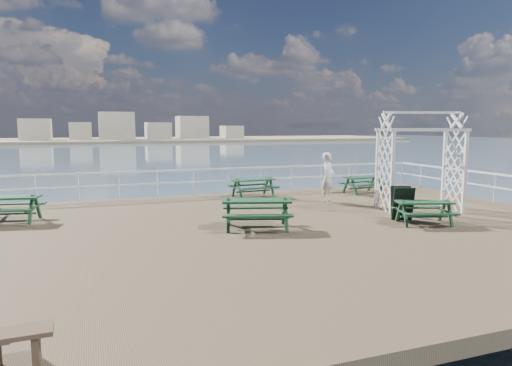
% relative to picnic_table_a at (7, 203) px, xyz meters
% --- Properties ---
extents(ground, '(18.00, 14.00, 0.30)m').
position_rel_picnic_table_a_xyz_m(ground, '(7.80, -3.50, -0.71)').
color(ground, brown).
rests_on(ground, ground).
extents(sea_backdrop, '(300.00, 300.00, 9.20)m').
position_rel_picnic_table_a_xyz_m(sea_backdrop, '(20.34, 130.56, -1.07)').
color(sea_backdrop, '#3A5262').
rests_on(sea_backdrop, ground).
extents(railing, '(17.77, 13.76, 1.10)m').
position_rel_picnic_table_a_xyz_m(railing, '(7.73, -0.94, 0.31)').
color(railing, white).
rests_on(railing, ground).
extents(picnic_table_a, '(2.07, 1.80, 0.88)m').
position_rel_picnic_table_a_xyz_m(picnic_table_a, '(0.00, 0.00, 0.00)').
color(picnic_table_a, '#14371A').
rests_on(picnic_table_a, ground).
extents(picnic_table_b, '(1.81, 1.51, 0.83)m').
position_rel_picnic_table_a_xyz_m(picnic_table_b, '(8.49, 2.07, -0.04)').
color(picnic_table_b, '#14371A').
rests_on(picnic_table_b, ground).
extents(picnic_table_c, '(1.78, 1.50, 0.80)m').
position_rel_picnic_table_a_xyz_m(picnic_table_c, '(13.23, 1.45, -0.05)').
color(picnic_table_c, '#14371A').
rests_on(picnic_table_c, ground).
extents(picnic_table_d, '(2.26, 2.02, 0.92)m').
position_rel_picnic_table_a_xyz_m(picnic_table_d, '(6.69, -3.29, 0.03)').
color(picnic_table_d, '#14371A').
rests_on(picnic_table_d, ground).
extents(picnic_table_e, '(1.88, 1.69, 0.76)m').
position_rel_picnic_table_a_xyz_m(picnic_table_e, '(11.47, -4.43, -0.08)').
color(picnic_table_e, '#14371A').
rests_on(picnic_table_e, ground).
extents(trellis_arbor, '(2.94, 2.03, 3.32)m').
position_rel_picnic_table_a_xyz_m(trellis_arbor, '(12.80, -2.55, 0.91)').
color(trellis_arbor, white).
rests_on(trellis_arbor, ground).
extents(sandwich_board, '(0.75, 0.65, 1.03)m').
position_rel_picnic_table_a_xyz_m(sandwich_board, '(11.25, -3.71, -0.06)').
color(sandwich_board, black).
rests_on(sandwich_board, ground).
extents(person, '(0.80, 0.78, 1.86)m').
position_rel_picnic_table_a_xyz_m(person, '(10.70, -0.07, 0.37)').
color(person, silver).
rests_on(person, ground).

